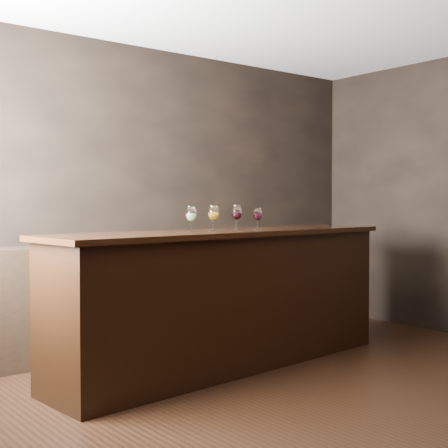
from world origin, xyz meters
TOP-DOWN VIEW (x-y plane):
  - ground at (0.00, 0.00)m, footprint 5.00×5.00m
  - room_shell at (-0.23, 0.11)m, footprint 5.02×4.52m
  - bar_counter at (-0.10, 1.02)m, footprint 3.09×0.93m
  - bar_top at (-0.10, 1.02)m, footprint 3.20×1.01m
  - back_bar_shelf at (-0.39, 2.03)m, footprint 2.68×0.40m
  - glass_white at (-0.45, 1.02)m, footprint 0.08×0.08m
  - glass_amber at (-0.25, 1.00)m, footprint 0.09×0.09m
  - glass_red_a at (-0.02, 0.99)m, footprint 0.09×0.09m
  - glass_red_b at (0.20, 0.99)m, footprint 0.08×0.08m

SIDE VIEW (x-z plane):
  - ground at x=0.00m, z-range 0.00..0.00m
  - back_bar_shelf at x=-0.39m, z-range 0.00..0.97m
  - bar_counter at x=-0.10m, z-range 0.00..1.07m
  - bar_top at x=-0.10m, z-range 1.07..1.11m
  - glass_red_b at x=0.20m, z-range 1.14..1.32m
  - glass_white at x=-0.45m, z-range 1.14..1.33m
  - glass_amber at x=-0.25m, z-range 1.14..1.34m
  - glass_red_a at x=-0.02m, z-range 1.14..1.34m
  - room_shell at x=-0.23m, z-range 0.40..3.21m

